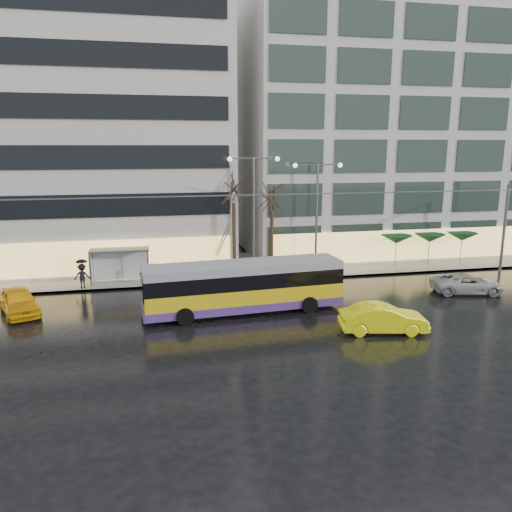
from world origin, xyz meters
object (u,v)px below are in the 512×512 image
object	(u,v)px
trolleybus	(244,288)
taxi_a	(19,301)
bus_shelter	(115,258)
street_lamp_near	(254,200)

from	to	relation	value
trolleybus	taxi_a	distance (m)	13.61
taxi_a	trolleybus	bearing A→B (deg)	-32.38
trolleybus	taxi_a	world-z (taller)	trolleybus
trolleybus	taxi_a	size ratio (longest dim) A/B	2.61
trolleybus	bus_shelter	size ratio (longest dim) A/B	2.92
trolleybus	street_lamp_near	bearing A→B (deg)	74.47
bus_shelter	street_lamp_near	size ratio (longest dim) A/B	0.47
trolleybus	bus_shelter	distance (m)	11.48
trolleybus	bus_shelter	xyz separation A→B (m)	(-8.09, 8.14, 0.44)
bus_shelter	taxi_a	world-z (taller)	bus_shelter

